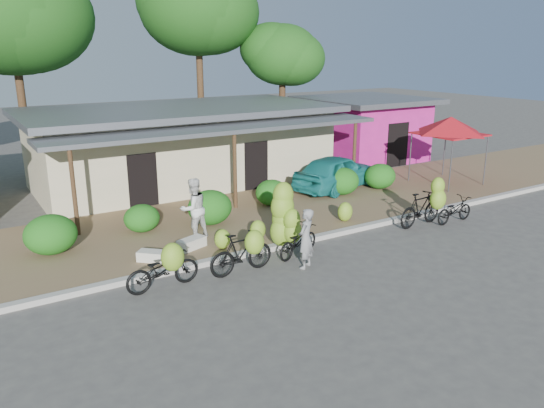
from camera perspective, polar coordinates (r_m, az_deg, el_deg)
The scene contains 28 objects.
ground at distance 14.78m, azimuth 7.44°, elevation -6.59°, with size 100.00×100.00×0.00m, color #4A4745.
sidewalk at distance 18.63m, azimuth -2.31°, elevation -1.36°, with size 60.00×6.00×0.12m, color brown.
curb at distance 16.22m, azimuth 2.98°, elevation -4.05°, with size 60.00×0.25×0.15m, color #A8A399.
shop_main at distance 23.43m, azimuth -9.63°, elevation 6.30°, with size 13.00×8.50×3.35m.
shop_pink at distance 29.09m, azimuth 9.94°, elevation 8.11°, with size 6.00×6.00×3.25m.
tree_far_center at distance 26.76m, azimuth -26.82°, elevation 18.18°, with size 6.68×6.68×9.91m.
tree_center_right at distance 29.69m, azimuth -8.48°, elevation 20.31°, with size 6.10×6.06×10.17m.
tree_near_right at distance 29.76m, azimuth 0.69°, elevation 15.94°, with size 4.26×4.06×7.10m.
hedge_0 at distance 16.22m, azimuth -22.71°, elevation -3.05°, with size 1.46×1.32×1.14m, color #1A5C15.
hedge_1 at distance 17.30m, azimuth -13.83°, elevation -1.50°, with size 1.14×1.02×0.89m, color #1A5C15.
hedge_2 at distance 17.58m, azimuth -6.70°, elevation -0.37°, with size 1.48×1.33×1.16m, color #1A5C15.
hedge_3 at distance 19.66m, azimuth -0.04°, elevation 1.24°, with size 1.23×1.11×0.96m, color #1A5C15.
hedge_4 at distance 21.27m, azimuth 7.55°, elevation 2.45°, with size 1.40×1.26×1.09m, color #1A5C15.
hedge_5 at distance 22.46m, azimuth 11.53°, elevation 2.94°, with size 1.34×1.20×1.04m, color #1A5C15.
red_canopy at distance 23.85m, azimuth 18.65°, elevation 8.01°, with size 3.50×3.50×2.86m.
bike_far_left at distance 13.32m, azimuth -11.57°, elevation -6.78°, with size 1.93×1.27×1.40m.
bike_left at distance 13.94m, azimuth -3.15°, elevation -5.16°, with size 1.89×1.16×1.39m.
bike_center at distance 15.24m, azimuth 1.84°, elevation -2.26°, with size 1.78×1.40×2.10m.
bike_right at distance 18.26m, azimuth 16.00°, elevation -0.24°, with size 1.98×1.23×1.79m.
bike_far_right at distance 19.10m, azimuth 19.02°, elevation -0.62°, with size 1.70×0.65×0.89m.
loose_banana_a at distance 15.48m, azimuth -5.36°, elevation -3.77°, with size 0.48×0.40×0.59m, color #98B12C.
loose_banana_b at distance 16.14m, azimuth -1.54°, elevation -2.81°, with size 0.49×0.42×0.62m, color #98B12C.
loose_banana_c at distance 18.02m, azimuth 7.87°, elevation -0.83°, with size 0.53×0.45×0.66m, color #98B12C.
sack_near at distance 15.68m, azimuth -8.64°, elevation -4.20°, with size 0.85×0.40×0.30m, color beige.
sack_far at distance 14.99m, azimuth -12.81°, elevation -5.47°, with size 0.75×0.38×0.28m, color beige.
vendor at distance 14.28m, azimuth 3.65°, elevation -3.74°, with size 0.61×0.40×1.66m, color gray.
bystander at distance 16.29m, azimuth -8.46°, elevation -0.48°, with size 0.91×0.71×1.88m, color silver.
teal_van at distance 22.02m, azimuth 6.93°, elevation 3.44°, with size 1.72×4.27×1.46m, color #1B7A79.
Camera 1 is at (-8.77, -10.42, 5.73)m, focal length 35.00 mm.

